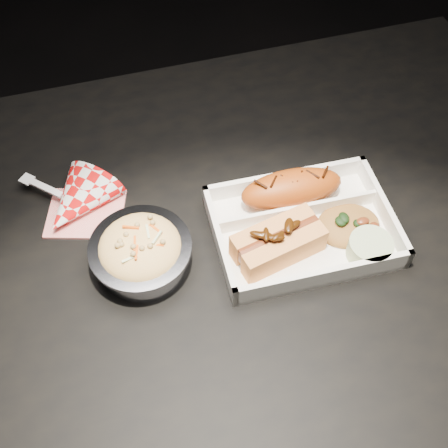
{
  "coord_description": "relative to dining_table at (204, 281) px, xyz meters",
  "views": [
    {
      "loc": [
        -0.09,
        -0.42,
        1.41
      ],
      "look_at": [
        0.03,
        -0.01,
        0.81
      ],
      "focal_mm": 45.0,
      "sensor_mm": 36.0,
      "label": 1
    }
  ],
  "objects": [
    {
      "name": "cupcake_liner",
      "position": [
        0.22,
        -0.08,
        0.11
      ],
      "size": [
        0.06,
        0.06,
        0.03
      ],
      "primitive_type": "cylinder",
      "color": "#B2C595",
      "rests_on": "food_tray"
    },
    {
      "name": "hotdog",
      "position": [
        0.1,
        -0.04,
        0.12
      ],
      "size": [
        0.13,
        0.08,
        0.06
      ],
      "rotation": [
        0.0,
        0.0,
        0.21
      ],
      "color": "#E8954F",
      "rests_on": "food_tray"
    },
    {
      "name": "fried_rice_mound",
      "position": [
        0.21,
        -0.03,
        0.11
      ],
      "size": [
        0.1,
        0.08,
        0.03
      ],
      "primitive_type": "ellipsoid",
      "rotation": [
        0.0,
        0.0,
        -0.04
      ],
      "color": "#A56B30",
      "rests_on": "food_tray"
    },
    {
      "name": "food_tray",
      "position": [
        0.14,
        -0.01,
        0.1
      ],
      "size": [
        0.26,
        0.19,
        0.04
      ],
      "rotation": [
        0.0,
        0.0,
        -0.04
      ],
      "color": "white",
      "rests_on": "dining_table"
    },
    {
      "name": "foil_coleslaw_cup",
      "position": [
        -0.08,
        -0.0,
        0.12
      ],
      "size": [
        0.14,
        0.14,
        0.07
      ],
      "color": "silver",
      "rests_on": "dining_table"
    },
    {
      "name": "napkin_fork",
      "position": [
        -0.16,
        0.12,
        0.11
      ],
      "size": [
        0.15,
        0.15,
        0.1
      ],
      "rotation": [
        0.0,
        0.0,
        -0.77
      ],
      "color": "red",
      "rests_on": "dining_table"
    },
    {
      "name": "fried_pastry",
      "position": [
        0.15,
        0.04,
        0.12
      ],
      "size": [
        0.15,
        0.07,
        0.05
      ],
      "primitive_type": "ellipsoid",
      "rotation": [
        0.0,
        0.0,
        -0.04
      ],
      "color": "#A54410",
      "rests_on": "food_tray"
    },
    {
      "name": "floor",
      "position": [
        0.0,
        0.0,
        -0.68
      ],
      "size": [
        4.0,
        4.0,
        0.05
      ],
      "primitive_type": "cube",
      "color": "black",
      "rests_on": "ground"
    },
    {
      "name": "dining_table",
      "position": [
        0.0,
        0.0,
        0.0
      ],
      "size": [
        1.2,
        0.8,
        0.75
      ],
      "color": "black",
      "rests_on": "ground"
    }
  ]
}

